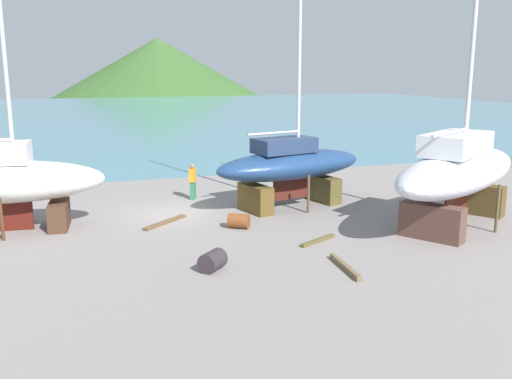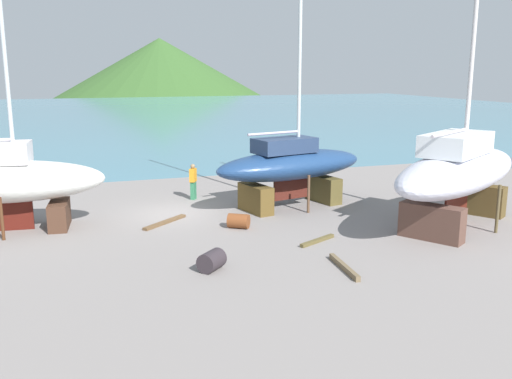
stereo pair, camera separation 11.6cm
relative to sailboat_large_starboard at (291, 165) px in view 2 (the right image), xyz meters
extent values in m
plane|color=gray|center=(-5.21, -2.68, -1.91)|extent=(44.43, 44.43, 0.00)
cube|color=teal|center=(-5.21, 55.86, -1.91)|extent=(147.08, 94.87, 0.01)
cone|color=#365D28|center=(15.97, 136.76, -1.91)|extent=(103.96, 103.96, 28.96)
cube|color=brown|center=(1.86, 0.44, -1.31)|extent=(1.12, 2.04, 1.21)
cube|color=brown|center=(-1.80, -0.42, -1.31)|extent=(1.12, 2.04, 1.21)
cylinder|color=brown|center=(-0.27, 1.30, -1.08)|extent=(0.12, 0.12, 1.66)
cylinder|color=brown|center=(0.33, -1.29, -1.08)|extent=(0.12, 0.12, 1.66)
ellipsoid|color=navy|center=(0.03, 0.01, 0.01)|extent=(7.89, 4.07, 1.31)
cube|color=#4C1D16|center=(0.03, 0.01, -1.10)|extent=(1.78, 0.49, 0.91)
cube|color=navy|center=(-0.34, -0.08, 0.92)|extent=(2.97, 2.03, 0.65)
cylinder|color=silver|center=(0.40, 0.09, 6.21)|extent=(0.16, 0.16, 11.23)
cylinder|color=silver|center=(-0.89, -0.21, 1.50)|extent=(2.59, 0.71, 0.11)
cube|color=brown|center=(7.13, -3.75, -1.26)|extent=(1.82, 2.34, 1.31)
cube|color=brown|center=(3.04, -6.29, -1.26)|extent=(1.82, 2.34, 1.31)
cylinder|color=brown|center=(4.25, -3.67, -0.98)|extent=(0.12, 0.12, 1.88)
cylinder|color=brown|center=(5.92, -6.37, -0.98)|extent=(0.12, 0.12, 1.88)
ellipsoid|color=silver|center=(5.08, -5.02, 0.29)|extent=(9.71, 7.54, 1.63)
cube|color=#4C1911|center=(5.08, -5.02, -1.10)|extent=(2.01, 1.29, 1.14)
cube|color=white|center=(4.68, -5.27, 1.43)|extent=(3.86, 3.30, 0.81)
cylinder|color=#C2B7BE|center=(4.06, -5.66, 1.92)|extent=(2.93, 1.88, 0.12)
cube|color=#482E20|center=(-9.93, -0.28, -1.39)|extent=(0.88, 1.94, 1.05)
cylinder|color=#423A28|center=(-11.63, 1.19, -1.11)|extent=(0.12, 0.12, 1.61)
cylinder|color=#502F1B|center=(-11.88, -1.39, -1.11)|extent=(0.12, 0.12, 1.61)
ellipsoid|color=white|center=(-11.75, -0.10, 0.01)|extent=(7.54, 3.06, 1.60)
cube|color=#4E160F|center=(-11.75, -0.10, -1.35)|extent=(1.76, 0.25, 1.12)
cylinder|color=#B5BFC6|center=(-11.39, -0.14, 5.28)|extent=(0.16, 0.16, 9.09)
cube|color=#30764E|center=(-3.86, 2.85, -1.48)|extent=(0.35, 0.39, 0.86)
cube|color=orange|center=(-3.86, 2.85, -0.73)|extent=(0.43, 0.50, 0.64)
sphere|color=#8A714E|center=(-3.86, 2.85, -0.30)|extent=(0.22, 0.22, 0.22)
cylinder|color=brown|center=(7.49, 0.65, -1.63)|extent=(1.03, 0.82, 0.57)
cylinder|color=#30292E|center=(-5.40, -6.88, -1.60)|extent=(1.03, 1.02, 0.62)
cylinder|color=brown|center=(-3.24, -2.62, -1.63)|extent=(0.99, 0.93, 0.57)
cube|color=brown|center=(-1.47, -8.15, -1.82)|extent=(0.34, 2.20, 0.18)
cube|color=brown|center=(-1.07, -5.30, -1.85)|extent=(1.67, 0.97, 0.13)
cube|color=brown|center=(-5.89, -1.02, -1.86)|extent=(2.01, 1.80, 0.10)
camera|label=1|loc=(-9.45, -22.93, 4.24)|focal=39.23mm
camera|label=2|loc=(-9.34, -22.97, 4.24)|focal=39.23mm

